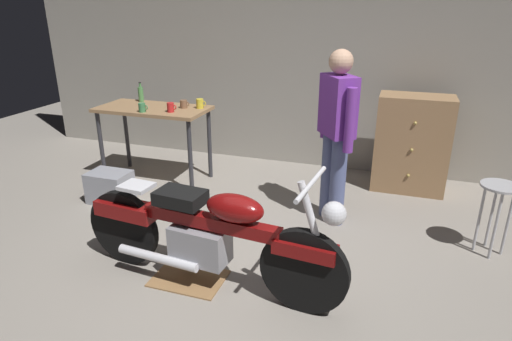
{
  "coord_description": "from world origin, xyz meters",
  "views": [
    {
      "loc": [
        1.11,
        -2.74,
        2.06
      ],
      "look_at": [
        -0.05,
        0.7,
        0.65
      ],
      "focal_mm": 30.63,
      "sensor_mm": 36.0,
      "label": 1
    }
  ],
  "objects_px": {
    "mug_brown_stoneware": "(184,104)",
    "mug_yellow_tall": "(200,104)",
    "person_standing": "(336,130)",
    "mug_green_speckled": "(142,108)",
    "storage_bin": "(110,187)",
    "mug_red_diner": "(171,107)",
    "wooden_dresser": "(412,144)",
    "bottle": "(141,94)",
    "motorcycle": "(207,233)",
    "shop_stool": "(498,200)"
  },
  "relations": [
    {
      "from": "shop_stool",
      "to": "wooden_dresser",
      "type": "relative_size",
      "value": 0.58
    },
    {
      "from": "bottle",
      "to": "mug_green_speckled",
      "type": "bearing_deg",
      "value": -56.43
    },
    {
      "from": "person_standing",
      "to": "mug_brown_stoneware",
      "type": "relative_size",
      "value": 14.58
    },
    {
      "from": "mug_red_diner",
      "to": "mug_yellow_tall",
      "type": "distance_m",
      "value": 0.36
    },
    {
      "from": "wooden_dresser",
      "to": "mug_yellow_tall",
      "type": "height_order",
      "value": "wooden_dresser"
    },
    {
      "from": "storage_bin",
      "to": "mug_red_diner",
      "type": "relative_size",
      "value": 3.9
    },
    {
      "from": "mug_yellow_tall",
      "to": "bottle",
      "type": "height_order",
      "value": "bottle"
    },
    {
      "from": "wooden_dresser",
      "to": "bottle",
      "type": "relative_size",
      "value": 4.56
    },
    {
      "from": "wooden_dresser",
      "to": "mug_green_speckled",
      "type": "relative_size",
      "value": 9.8
    },
    {
      "from": "person_standing",
      "to": "mug_green_speckled",
      "type": "bearing_deg",
      "value": 50.66
    },
    {
      "from": "mug_brown_stoneware",
      "to": "shop_stool",
      "type": "bearing_deg",
      "value": -11.62
    },
    {
      "from": "shop_stool",
      "to": "mug_brown_stoneware",
      "type": "distance_m",
      "value": 3.35
    },
    {
      "from": "person_standing",
      "to": "wooden_dresser",
      "type": "distance_m",
      "value": 1.32
    },
    {
      "from": "motorcycle",
      "to": "person_standing",
      "type": "bearing_deg",
      "value": 68.29
    },
    {
      "from": "wooden_dresser",
      "to": "person_standing",
      "type": "bearing_deg",
      "value": -124.47
    },
    {
      "from": "motorcycle",
      "to": "mug_brown_stoneware",
      "type": "height_order",
      "value": "motorcycle"
    },
    {
      "from": "wooden_dresser",
      "to": "mug_red_diner",
      "type": "distance_m",
      "value": 2.75
    },
    {
      "from": "motorcycle",
      "to": "mug_brown_stoneware",
      "type": "relative_size",
      "value": 19.1
    },
    {
      "from": "person_standing",
      "to": "mug_green_speckled",
      "type": "height_order",
      "value": "person_standing"
    },
    {
      "from": "shop_stool",
      "to": "mug_brown_stoneware",
      "type": "xyz_separation_m",
      "value": [
        -3.25,
        0.67,
        0.45
      ]
    },
    {
      "from": "storage_bin",
      "to": "bottle",
      "type": "relative_size",
      "value": 1.83
    },
    {
      "from": "mug_green_speckled",
      "to": "mug_brown_stoneware",
      "type": "relative_size",
      "value": 0.98
    },
    {
      "from": "motorcycle",
      "to": "storage_bin",
      "type": "height_order",
      "value": "motorcycle"
    },
    {
      "from": "motorcycle",
      "to": "wooden_dresser",
      "type": "bearing_deg",
      "value": 64.89
    },
    {
      "from": "storage_bin",
      "to": "mug_brown_stoneware",
      "type": "distance_m",
      "value": 1.25
    },
    {
      "from": "wooden_dresser",
      "to": "mug_yellow_tall",
      "type": "bearing_deg",
      "value": -167.52
    },
    {
      "from": "motorcycle",
      "to": "person_standing",
      "type": "distance_m",
      "value": 1.64
    },
    {
      "from": "mug_green_speckled",
      "to": "motorcycle",
      "type": "bearing_deg",
      "value": -46.34
    },
    {
      "from": "storage_bin",
      "to": "person_standing",
      "type": "bearing_deg",
      "value": 8.74
    },
    {
      "from": "motorcycle",
      "to": "mug_yellow_tall",
      "type": "bearing_deg",
      "value": 121.32
    },
    {
      "from": "mug_green_speckled",
      "to": "mug_brown_stoneware",
      "type": "xyz_separation_m",
      "value": [
        0.35,
        0.32,
        -0.0
      ]
    },
    {
      "from": "storage_bin",
      "to": "mug_brown_stoneware",
      "type": "xyz_separation_m",
      "value": [
        0.52,
        0.83,
        0.78
      ]
    },
    {
      "from": "mug_green_speckled",
      "to": "mug_brown_stoneware",
      "type": "distance_m",
      "value": 0.48
    },
    {
      "from": "person_standing",
      "to": "bottle",
      "type": "bearing_deg",
      "value": 40.75
    },
    {
      "from": "mug_green_speckled",
      "to": "mug_red_diner",
      "type": "xyz_separation_m",
      "value": [
        0.3,
        0.1,
        0.0
      ]
    },
    {
      "from": "mug_red_diner",
      "to": "shop_stool",
      "type": "bearing_deg",
      "value": -7.68
    },
    {
      "from": "mug_brown_stoneware",
      "to": "mug_red_diner",
      "type": "bearing_deg",
      "value": -101.74
    },
    {
      "from": "mug_brown_stoneware",
      "to": "mug_yellow_tall",
      "type": "xyz_separation_m",
      "value": [
        0.18,
        0.05,
        0.01
      ]
    },
    {
      "from": "motorcycle",
      "to": "mug_brown_stoneware",
      "type": "distance_m",
      "value": 2.24
    },
    {
      "from": "mug_brown_stoneware",
      "to": "bottle",
      "type": "distance_m",
      "value": 0.68
    },
    {
      "from": "shop_stool",
      "to": "mug_yellow_tall",
      "type": "height_order",
      "value": "mug_yellow_tall"
    },
    {
      "from": "motorcycle",
      "to": "mug_green_speckled",
      "type": "bearing_deg",
      "value": 138.79
    },
    {
      "from": "person_standing",
      "to": "storage_bin",
      "type": "bearing_deg",
      "value": 63.27
    },
    {
      "from": "person_standing",
      "to": "mug_yellow_tall",
      "type": "bearing_deg",
      "value": 37.14
    },
    {
      "from": "mug_brown_stoneware",
      "to": "bottle",
      "type": "relative_size",
      "value": 0.48
    },
    {
      "from": "shop_stool",
      "to": "mug_green_speckled",
      "type": "relative_size",
      "value": 5.7
    },
    {
      "from": "mug_yellow_tall",
      "to": "bottle",
      "type": "relative_size",
      "value": 0.5
    },
    {
      "from": "mug_green_speckled",
      "to": "bottle",
      "type": "distance_m",
      "value": 0.56
    },
    {
      "from": "mug_yellow_tall",
      "to": "bottle",
      "type": "bearing_deg",
      "value": 173.6
    },
    {
      "from": "wooden_dresser",
      "to": "bottle",
      "type": "height_order",
      "value": "bottle"
    }
  ]
}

